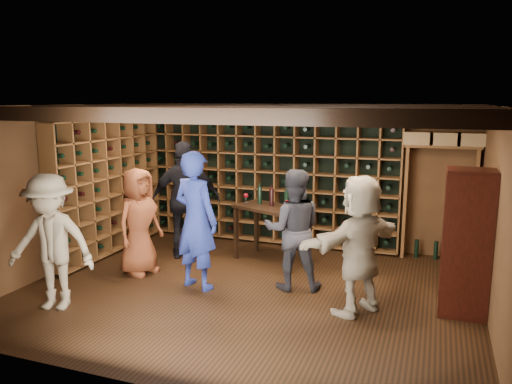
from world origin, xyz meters
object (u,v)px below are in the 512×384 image
(tasting_table, at_px, (272,214))
(man_grey_suit, at_px, (293,230))
(man_blue_shirt, at_px, (196,220))
(guest_red_floral, at_px, (139,221))
(guest_beige, at_px, (359,245))
(guest_khaki, at_px, (51,242))
(guest_woman_black, at_px, (186,200))
(display_cabinet, at_px, (466,246))

(tasting_table, bearing_deg, man_grey_suit, -35.38)
(man_blue_shirt, relative_size, tasting_table, 1.43)
(man_grey_suit, relative_size, guest_red_floral, 1.04)
(guest_red_floral, bearing_deg, guest_beige, -82.83)
(guest_khaki, bearing_deg, tasting_table, 39.97)
(man_grey_suit, distance_m, guest_woman_black, 2.16)
(display_cabinet, relative_size, guest_khaki, 1.03)
(guest_woman_black, distance_m, guest_beige, 3.24)
(man_grey_suit, relative_size, guest_khaki, 0.98)
(guest_beige, bearing_deg, tasting_table, -98.16)
(guest_woman_black, distance_m, tasting_table, 1.43)
(guest_woman_black, xyz_separation_m, tasting_table, (1.40, 0.23, -0.16))
(man_blue_shirt, relative_size, guest_red_floral, 1.19)
(tasting_table, bearing_deg, display_cabinet, 0.77)
(man_grey_suit, height_order, tasting_table, man_grey_suit)
(display_cabinet, relative_size, tasting_table, 1.31)
(tasting_table, bearing_deg, guest_woman_black, -148.96)
(tasting_table, bearing_deg, guest_red_floral, -123.42)
(display_cabinet, relative_size, guest_beige, 1.02)
(tasting_table, bearing_deg, guest_khaki, -105.32)
(display_cabinet, distance_m, guest_khaki, 5.04)
(display_cabinet, xyz_separation_m, tasting_table, (-2.80, 1.07, -0.06))
(guest_woman_black, height_order, guest_khaki, guest_woman_black)
(man_grey_suit, relative_size, guest_beige, 0.97)
(man_grey_suit, bearing_deg, guest_beige, 136.28)
(man_blue_shirt, bearing_deg, man_grey_suit, -145.96)
(guest_red_floral, distance_m, tasting_table, 2.05)
(display_cabinet, bearing_deg, man_blue_shirt, -174.52)
(man_grey_suit, height_order, guest_woman_black, guest_woman_black)
(man_blue_shirt, bearing_deg, tasting_table, -98.96)
(display_cabinet, height_order, man_blue_shirt, man_blue_shirt)
(display_cabinet, relative_size, man_grey_suit, 1.05)
(man_grey_suit, bearing_deg, guest_woman_black, -36.71)
(display_cabinet, relative_size, guest_red_floral, 1.10)
(display_cabinet, xyz_separation_m, guest_woman_black, (-4.20, 0.84, 0.10))
(display_cabinet, bearing_deg, guest_khaki, -161.85)
(man_blue_shirt, distance_m, tasting_table, 1.54)
(guest_red_floral, distance_m, guest_woman_black, 1.00)
(display_cabinet, distance_m, tasting_table, 3.00)
(man_blue_shirt, bearing_deg, guest_beige, -166.45)
(man_grey_suit, relative_size, tasting_table, 1.24)
(guest_red_floral, xyz_separation_m, guest_woman_black, (0.28, 0.94, 0.16))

